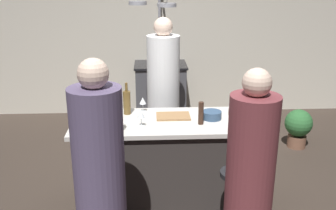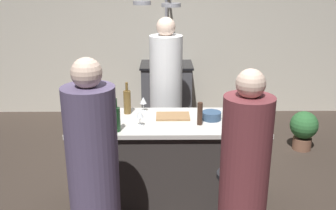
{
  "view_description": "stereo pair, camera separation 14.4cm",
  "coord_description": "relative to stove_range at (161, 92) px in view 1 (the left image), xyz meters",
  "views": [
    {
      "loc": [
        -0.18,
        -3.38,
        2.2
      ],
      "look_at": [
        0.0,
        0.15,
        1.0
      ],
      "focal_mm": 41.35,
      "sensor_mm": 36.0,
      "label": 1
    },
    {
      "loc": [
        -0.04,
        -3.39,
        2.2
      ],
      "look_at": [
        0.0,
        0.15,
        1.0
      ],
      "focal_mm": 41.35,
      "sensor_mm": 36.0,
      "label": 2
    }
  ],
  "objects": [
    {
      "name": "ground_plane",
      "position": [
        0.0,
        -2.45,
        -0.45
      ],
      "size": [
        9.0,
        9.0,
        0.0
      ],
      "primitive_type": "plane",
      "color": "#382D26"
    },
    {
      "name": "back_wall",
      "position": [
        0.0,
        0.4,
        0.85
      ],
      "size": [
        6.4,
        0.16,
        2.6
      ],
      "primitive_type": "cube",
      "color": "beige",
      "rests_on": "ground_plane"
    },
    {
      "name": "kitchen_island",
      "position": [
        0.0,
        -2.45,
        0.01
      ],
      "size": [
        1.8,
        0.72,
        0.9
      ],
      "color": "#332D2B",
      "rests_on": "ground_plane"
    },
    {
      "name": "stove_range",
      "position": [
        0.0,
        0.0,
        0.0
      ],
      "size": [
        0.8,
        0.64,
        0.89
      ],
      "color": "#47474C",
      "rests_on": "ground_plane"
    },
    {
      "name": "chef",
      "position": [
        -0.02,
        -1.56,
        0.37
      ],
      "size": [
        0.37,
        0.37,
        1.76
      ],
      "color": "white",
      "rests_on": "ground_plane"
    },
    {
      "name": "bar_stool_left",
      "position": [
        -0.55,
        -3.07,
        -0.07
      ],
      "size": [
        0.28,
        0.28,
        0.68
      ],
      "color": "#4C4C51",
      "rests_on": "ground_plane"
    },
    {
      "name": "guest_left",
      "position": [
        -0.54,
        -3.41,
        0.34
      ],
      "size": [
        0.36,
        0.36,
        1.7
      ],
      "color": "#594C6B",
      "rests_on": "ground_plane"
    },
    {
      "name": "bar_stool_right",
      "position": [
        0.51,
        -3.07,
        -0.07
      ],
      "size": [
        0.28,
        0.28,
        0.68
      ],
      "color": "#4C4C51",
      "rests_on": "ground_plane"
    },
    {
      "name": "guest_right",
      "position": [
        0.52,
        -3.43,
        0.31
      ],
      "size": [
        0.34,
        0.34,
        1.63
      ],
      "color": "brown",
      "rests_on": "ground_plane"
    },
    {
      "name": "overhead_pot_rack",
      "position": [
        -0.05,
        -0.44,
        1.16
      ],
      "size": [
        0.58,
        1.49,
        2.17
      ],
      "color": "gray",
      "rests_on": "ground_plane"
    },
    {
      "name": "potted_plant",
      "position": [
        1.78,
        -1.18,
        -0.15
      ],
      "size": [
        0.36,
        0.36,
        0.52
      ],
      "color": "brown",
      "rests_on": "ground_plane"
    },
    {
      "name": "cutting_board",
      "position": [
        0.05,
        -2.37,
        0.46
      ],
      "size": [
        0.32,
        0.22,
        0.02
      ],
      "primitive_type": "cube",
      "color": "#997047",
      "rests_on": "kitchen_island"
    },
    {
      "name": "pepper_mill",
      "position": [
        0.29,
        -2.56,
        0.56
      ],
      "size": [
        0.05,
        0.05,
        0.21
      ],
      "primitive_type": "cylinder",
      "color": "#382319",
      "rests_on": "kitchen_island"
    },
    {
      "name": "wine_bottle_red",
      "position": [
        -0.45,
        -2.71,
        0.57
      ],
      "size": [
        0.07,
        0.07,
        0.3
      ],
      "color": "#143319",
      "rests_on": "kitchen_island"
    },
    {
      "name": "wine_bottle_amber",
      "position": [
        -0.4,
        -2.25,
        0.58
      ],
      "size": [
        0.07,
        0.07,
        0.31
      ],
      "color": "brown",
      "rests_on": "kitchen_island"
    },
    {
      "name": "wine_bottle_white",
      "position": [
        0.72,
        -2.71,
        0.57
      ],
      "size": [
        0.07,
        0.07,
        0.31
      ],
      "color": "gray",
      "rests_on": "kitchen_island"
    },
    {
      "name": "wine_glass_near_right_guest",
      "position": [
        -0.24,
        -2.19,
        0.56
      ],
      "size": [
        0.07,
        0.07,
        0.15
      ],
      "color": "silver",
      "rests_on": "kitchen_island"
    },
    {
      "name": "wine_glass_by_chef",
      "position": [
        0.67,
        -2.51,
        0.56
      ],
      "size": [
        0.07,
        0.07,
        0.15
      ],
      "color": "silver",
      "rests_on": "kitchen_island"
    },
    {
      "name": "wine_glass_near_left_guest",
      "position": [
        -0.26,
        -2.58,
        0.56
      ],
      "size": [
        0.07,
        0.07,
        0.15
      ],
      "color": "silver",
      "rests_on": "kitchen_island"
    },
    {
      "name": "mixing_bowl_steel",
      "position": [
        -0.59,
        -2.48,
        0.48
      ],
      "size": [
        0.21,
        0.21,
        0.06
      ],
      "primitive_type": "cylinder",
      "color": "#B7B7BC",
      "rests_on": "kitchen_island"
    },
    {
      "name": "mixing_bowl_blue",
      "position": [
        0.41,
        -2.43,
        0.49
      ],
      "size": [
        0.18,
        0.18,
        0.08
      ],
      "primitive_type": "cylinder",
      "color": "#334C6B",
      "rests_on": "kitchen_island"
    },
    {
      "name": "mixing_bowl_wooden",
      "position": [
        0.68,
        -2.34,
        0.48
      ],
      "size": [
        0.19,
        0.19,
        0.06
      ],
      "primitive_type": "cylinder",
      "color": "brown",
      "rests_on": "kitchen_island"
    }
  ]
}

